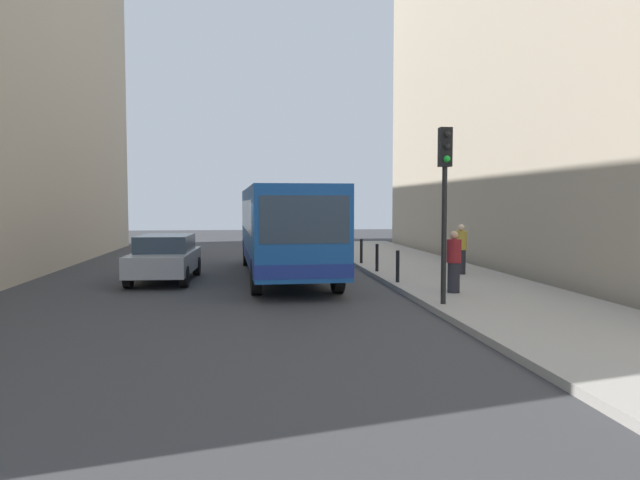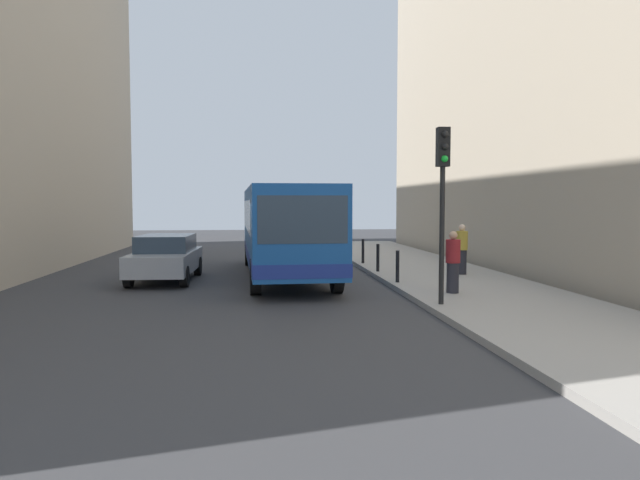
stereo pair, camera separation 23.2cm
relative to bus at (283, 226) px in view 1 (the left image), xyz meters
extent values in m
plane|color=#38383A|center=(-0.22, -3.92, -1.73)|extent=(80.00, 80.00, 0.00)
cube|color=#9E9991|center=(5.18, -3.92, -1.65)|extent=(4.40, 40.00, 0.15)
cube|color=#B2A38C|center=(11.28, 0.08, 6.87)|extent=(7.00, 32.00, 17.19)
cube|color=#19519E|center=(0.00, -0.11, 0.02)|extent=(2.87, 11.08, 2.50)
cube|color=navy|center=(0.00, -0.11, -0.93)|extent=(2.89, 11.10, 0.36)
cube|color=#2D3D4C|center=(0.19, -5.58, 0.37)|extent=(2.26, 0.14, 1.20)
cube|color=#2D3D4C|center=(-0.01, 0.39, 0.37)|extent=(2.84, 9.48, 1.00)
cylinder|color=black|center=(1.27, -3.96, -1.23)|extent=(0.31, 1.01, 1.00)
cylinder|color=black|center=(-0.99, -4.04, -1.23)|extent=(0.31, 1.01, 1.00)
cylinder|color=black|center=(1.00, 3.83, -1.23)|extent=(0.31, 1.01, 1.00)
cylinder|color=black|center=(-1.26, 3.75, -1.23)|extent=(0.31, 1.01, 1.00)
cube|color=#A5A8AD|center=(-3.86, -0.79, -1.09)|extent=(1.96, 4.46, 0.64)
cube|color=#2D3D4C|center=(-3.85, -0.64, -0.51)|extent=(1.69, 2.52, 0.52)
cylinder|color=black|center=(-3.09, -2.32, -1.41)|extent=(0.24, 0.65, 0.64)
cylinder|color=black|center=(-4.73, -2.26, -1.41)|extent=(0.24, 0.65, 0.64)
cylinder|color=black|center=(-2.98, 0.68, -1.41)|extent=(0.24, 0.65, 0.64)
cylinder|color=black|center=(-4.62, 0.73, -1.41)|extent=(0.24, 0.65, 0.64)
cylinder|color=black|center=(3.33, -6.88, 0.02)|extent=(0.12, 0.12, 3.20)
cube|color=black|center=(3.33, -6.88, 2.07)|extent=(0.28, 0.24, 0.90)
sphere|color=black|center=(3.33, -7.01, 2.35)|extent=(0.16, 0.16, 0.16)
sphere|color=black|center=(3.33, -7.01, 2.07)|extent=(0.16, 0.16, 0.16)
sphere|color=green|center=(3.33, -7.01, 1.79)|extent=(0.16, 0.16, 0.16)
cylinder|color=black|center=(3.23, -3.00, -1.10)|extent=(0.11, 0.11, 0.95)
cylinder|color=black|center=(3.23, -0.15, -1.10)|extent=(0.11, 0.11, 0.95)
cylinder|color=black|center=(3.23, 2.71, -1.10)|extent=(0.11, 0.11, 0.95)
cylinder|color=#26262D|center=(4.17, -5.22, -1.18)|extent=(0.32, 0.32, 0.80)
cylinder|color=maroon|center=(4.17, -5.22, -0.47)|extent=(0.38, 0.38, 0.61)
sphere|color=tan|center=(4.17, -5.22, -0.06)|extent=(0.22, 0.22, 0.22)
cylinder|color=#26262D|center=(5.82, -1.27, -1.17)|extent=(0.32, 0.32, 0.81)
cylinder|color=gold|center=(5.82, -1.27, -0.45)|extent=(0.38, 0.38, 0.62)
sphere|color=beige|center=(5.82, -1.27, -0.03)|extent=(0.22, 0.22, 0.22)
camera|label=1|loc=(-1.22, -20.27, 0.78)|focal=33.43mm
camera|label=2|loc=(-0.99, -20.30, 0.78)|focal=33.43mm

